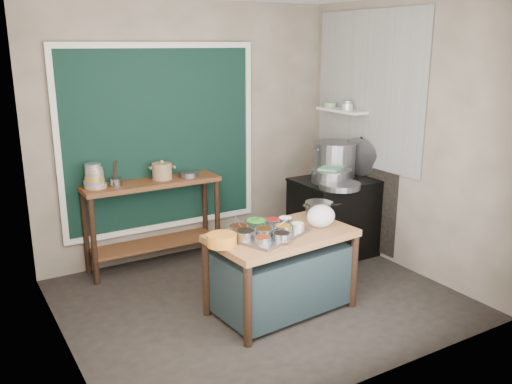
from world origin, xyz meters
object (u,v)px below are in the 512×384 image
prep_table (281,272)px  condiment_tray (268,234)px  stove_block (335,218)px  ceramic_crock (162,172)px  back_counter (154,224)px  saucepan (318,209)px  yellow_basin (222,240)px  steamer (331,176)px  stock_pot (335,159)px  utensil_cup (116,182)px

prep_table → condiment_tray: 0.42m
stove_block → ceramic_crock: 2.01m
prep_table → back_counter: size_ratio=0.86×
condiment_tray → saucepan: saucepan is taller
back_counter → yellow_basin: (0.01, -1.59, 0.32)m
back_counter → saucepan: 1.82m
ceramic_crock → steamer: 1.83m
stove_block → stock_pot: stock_pot is taller
back_counter → ceramic_crock: bearing=8.9°
saucepan → steamer: 0.84m
stove_block → stock_pot: (0.07, 0.14, 0.65)m
yellow_basin → back_counter: bearing=90.2°
back_counter → yellow_basin: bearing=-89.8°
prep_table → saucepan: size_ratio=4.84×
stove_block → yellow_basin: 2.11m
back_counter → saucepan: (1.15, -1.37, 0.35)m
yellow_basin → utensil_cup: (-0.38, 1.58, 0.19)m
stove_block → yellow_basin: size_ratio=3.62×
saucepan → stock_pot: size_ratio=0.51×
condiment_tray → stock_pot: 1.84m
back_counter → utensil_cup: (-0.38, -0.01, 0.51)m
back_counter → saucepan: back_counter is taller
condiment_tray → saucepan: size_ratio=2.45×
utensil_cup → stock_pot: stock_pot is taller
prep_table → yellow_basin: (-0.59, -0.01, 0.42)m
saucepan → ceramic_crock: ceramic_crock is taller
utensil_cup → ceramic_crock: bearing=2.9°
yellow_basin → saucepan: (1.15, 0.22, 0.02)m
condiment_tray → utensil_cup: size_ratio=4.81×
ceramic_crock → stock_pot: bearing=-18.5°
yellow_basin → ceramic_crock: 1.63m
yellow_basin → steamer: (1.75, 0.79, 0.16)m
prep_table → steamer: size_ratio=2.72×
condiment_tray → yellow_basin: (-0.45, 0.00, 0.03)m
stove_block → steamer: (-0.14, -0.07, 0.53)m
steamer → prep_table: bearing=-146.0°
stove_block → ceramic_crock: (-1.77, 0.75, 0.60)m
saucepan → prep_table: bearing=-154.0°
prep_table → steamer: bearing=29.4°
prep_table → back_counter: (-0.60, 1.58, 0.10)m
prep_table → yellow_basin: yellow_basin is taller
saucepan → yellow_basin: bearing=-164.0°
yellow_basin → stock_pot: size_ratio=0.49×
prep_table → stove_block: size_ratio=1.39×
yellow_basin → stove_block: bearing=24.4°
saucepan → utensil_cup: 2.06m
condiment_tray → steamer: bearing=31.4°
back_counter → condiment_tray: back_counter is taller
steamer → stock_pot: bearing=44.7°
saucepan → back_counter: bearing=135.3°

